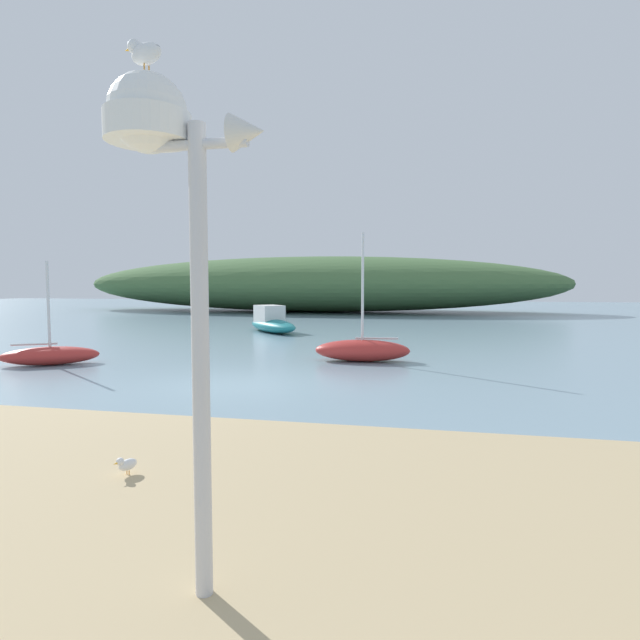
# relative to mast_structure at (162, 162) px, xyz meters

# --- Properties ---
(ground_plane) EXTENTS (120.00, 120.00, 0.00)m
(ground_plane) POSITION_rel_mast_structure_xyz_m (-2.73, 7.92, -3.17)
(ground_plane) COLOR #7A99A8
(distant_hill) EXTENTS (41.26, 12.03, 4.62)m
(distant_hill) POSITION_rel_mast_structure_xyz_m (-7.79, 39.30, -0.86)
(distant_hill) COLOR #476B3D
(distant_hill) RESTS_ON ground
(mast_structure) EXTENTS (1.10, 0.57, 3.55)m
(mast_structure) POSITION_rel_mast_structure_xyz_m (0.00, 0.00, 0.00)
(mast_structure) COLOR silver
(mast_structure) RESTS_ON beach_sand
(seagull_on_radar) EXTENTS (0.34, 0.18, 0.24)m
(seagull_on_radar) POSITION_rel_mast_structure_xyz_m (-0.12, 0.00, 0.72)
(seagull_on_radar) COLOR orange
(seagull_on_radar) RESTS_ON mast_structure
(sailboat_far_right) EXTENTS (2.73, 2.17, 3.00)m
(sailboat_far_right) POSITION_rel_mast_structure_xyz_m (-8.96, 9.62, -2.88)
(sailboat_far_right) COLOR #B72D28
(sailboat_far_right) RESTS_ON ground
(sailboat_outer_mooring) EXTENTS (2.96, 1.34, 3.88)m
(sailboat_outer_mooring) POSITION_rel_mast_structure_xyz_m (-0.18, 12.20, -2.82)
(sailboat_outer_mooring) COLOR #B72D28
(sailboat_outer_mooring) RESTS_ON ground
(motorboat_near_shore) EXTENTS (3.80, 4.13, 1.29)m
(motorboat_near_shore) POSITION_rel_mast_structure_xyz_m (-5.67, 20.61, -2.70)
(motorboat_near_shore) COLOR teal
(motorboat_near_shore) RESTS_ON ground
(seagull_mid_strand) EXTENTS (0.18, 0.31, 0.22)m
(seagull_mid_strand) POSITION_rel_mast_structure_xyz_m (-1.55, 1.88, -2.84)
(seagull_mid_strand) COLOR orange
(seagull_mid_strand) RESTS_ON beach_sand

